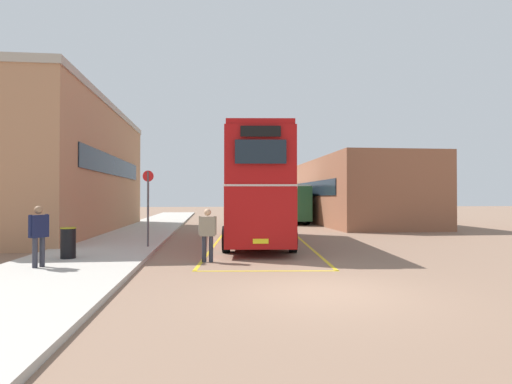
% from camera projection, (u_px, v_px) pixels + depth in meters
% --- Properties ---
extents(ground_plane, '(135.60, 135.60, 0.00)m').
position_uv_depth(ground_plane, '(254.00, 234.00, 23.50)').
color(ground_plane, '#846651').
extents(sidewalk_left, '(4.00, 57.60, 0.14)m').
position_uv_depth(sidewalk_left, '(143.00, 231.00, 25.19)').
color(sidewalk_left, '#B2ADA3').
rests_on(sidewalk_left, ground).
extents(brick_building_left, '(5.30, 18.25, 7.51)m').
position_uv_depth(brick_building_left, '(69.00, 169.00, 24.49)').
color(brick_building_left, '#AD7A56').
rests_on(brick_building_left, ground).
extents(depot_building_right, '(6.90, 16.98, 5.00)m').
position_uv_depth(depot_building_right, '(354.00, 192.00, 33.20)').
color(depot_building_right, brown).
rests_on(depot_building_right, ground).
extents(double_decker_bus, '(3.52, 10.59, 4.75)m').
position_uv_depth(double_decker_bus, '(258.00, 188.00, 19.04)').
color(double_decker_bus, black).
rests_on(double_decker_bus, ground).
extents(single_deck_bus, '(2.89, 10.03, 3.02)m').
position_uv_depth(single_deck_bus, '(287.00, 202.00, 35.41)').
color(single_deck_bus, black).
rests_on(single_deck_bus, ground).
extents(pedestrian_boarding, '(0.58, 0.26, 1.72)m').
position_uv_depth(pedestrian_boarding, '(208.00, 231.00, 13.42)').
color(pedestrian_boarding, '#2D2D38').
rests_on(pedestrian_boarding, ground).
extents(pedestrian_waiting_near, '(0.45, 0.53, 1.71)m').
position_uv_depth(pedestrian_waiting_near, '(39.00, 232.00, 11.60)').
color(pedestrian_waiting_near, '#2D2D38').
rests_on(pedestrian_waiting_near, sidewalk_left).
extents(litter_bin, '(0.49, 0.49, 0.99)m').
position_uv_depth(litter_bin, '(68.00, 243.00, 13.30)').
color(litter_bin, black).
rests_on(litter_bin, sidewalk_left).
extents(bus_stop_sign, '(0.44, 0.11, 3.01)m').
position_uv_depth(bus_stop_sign, '(148.00, 201.00, 16.52)').
color(bus_stop_sign, '#4C4C51').
rests_on(bus_stop_sign, sidewalk_left).
extents(bay_marking_yellow, '(5.36, 12.79, 0.01)m').
position_uv_depth(bay_marking_yellow, '(261.00, 248.00, 17.08)').
color(bay_marking_yellow, gold).
rests_on(bay_marking_yellow, ground).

